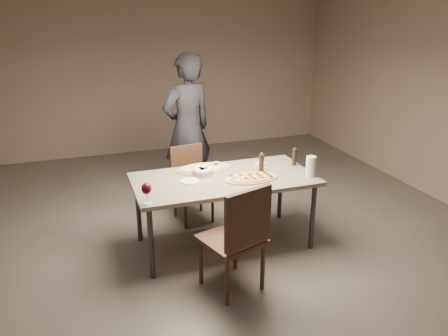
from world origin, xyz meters
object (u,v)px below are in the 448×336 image
object	(u,v)px
chair_near	(239,234)
bread_basket	(203,171)
dining_table	(224,183)
ham_pizza	(204,168)
carafe	(311,166)
pepper_mill_left	(261,164)
chair_far	(190,179)
zucchini_pizza	(251,178)
diner	(187,129)

from	to	relation	value
chair_near	bread_basket	bearing A→B (deg)	73.94
dining_table	ham_pizza	xyz separation A→B (m)	(-0.13, 0.28, 0.07)
dining_table	carafe	world-z (taller)	carafe
bread_basket	pepper_mill_left	world-z (taller)	pepper_mill_left
chair_near	chair_far	world-z (taller)	chair_near
zucchini_pizza	pepper_mill_left	world-z (taller)	pepper_mill_left
carafe	chair_far	size ratio (longest dim) A/B	0.24
ham_pizza	bread_basket	world-z (taller)	bread_basket
dining_table	bread_basket	world-z (taller)	bread_basket
bread_basket	chair_far	world-z (taller)	chair_far
bread_basket	ham_pizza	bearing A→B (deg)	70.16
zucchini_pizza	carafe	bearing A→B (deg)	-5.86
dining_table	chair_far	bearing A→B (deg)	102.23
bread_basket	carafe	xyz separation A→B (m)	(1.01, -0.39, 0.06)
chair_near	chair_far	distance (m)	1.55
zucchini_pizza	diner	bearing A→B (deg)	105.49
ham_pizza	carafe	size ratio (longest dim) A/B	2.80
chair_far	bread_basket	bearing A→B (deg)	80.85
chair_far	zucchini_pizza	bearing A→B (deg)	106.99
pepper_mill_left	carafe	world-z (taller)	pepper_mill_left
dining_table	diner	distance (m)	1.31
carafe	chair_far	xyz separation A→B (m)	(-0.99, 0.98, -0.37)
chair_near	ham_pizza	bearing A→B (deg)	71.25
bread_basket	chair_near	size ratio (longest dim) A/B	0.21
diner	pepper_mill_left	bearing A→B (deg)	89.63
chair_far	carafe	bearing A→B (deg)	127.77
ham_pizza	chair_near	world-z (taller)	chair_near
bread_basket	diner	size ratio (longest dim) A/B	0.11
chair_far	dining_table	bearing A→B (deg)	94.81
pepper_mill_left	diner	xyz separation A→B (m)	(-0.43, 1.31, 0.07)
ham_pizza	diner	bearing A→B (deg)	99.01
ham_pizza	carafe	bearing A→B (deg)	-14.47
diner	zucchini_pizza	bearing A→B (deg)	82.23
bread_basket	chair_far	distance (m)	0.67
ham_pizza	bread_basket	bearing A→B (deg)	-95.46
chair_far	pepper_mill_left	bearing A→B (deg)	118.88
pepper_mill_left	diner	world-z (taller)	diner
pepper_mill_left	carafe	size ratio (longest dim) A/B	1.09
dining_table	pepper_mill_left	bearing A→B (deg)	-2.87
ham_pizza	chair_far	size ratio (longest dim) A/B	0.67
dining_table	zucchini_pizza	bearing A→B (deg)	-30.02
carafe	chair_near	xyz separation A→B (m)	(-0.98, -0.57, -0.29)
chair_far	diner	distance (m)	0.73
pepper_mill_left	chair_far	distance (m)	1.01
carafe	diner	world-z (taller)	diner
dining_table	chair_far	size ratio (longest dim) A/B	2.09
pepper_mill_left	carafe	xyz separation A→B (m)	(0.44, -0.23, -0.00)
bread_basket	chair_far	bearing A→B (deg)	88.27
carafe	pepper_mill_left	bearing A→B (deg)	152.29
ham_pizza	chair_far	distance (m)	0.54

